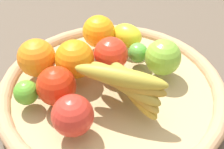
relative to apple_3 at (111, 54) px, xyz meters
The scene contains 13 objects.
ground_plane 0.09m from the apple_3, 19.02° to the right, with size 2.40×2.40×0.00m, color brown.
basket 0.07m from the apple_3, 19.02° to the right, with size 0.46×0.46×0.04m.
apple_3 is the anchor object (origin of this frame).
orange_1 0.08m from the apple_3, 94.91° to the right, with size 0.08×0.08×0.08m, color orange.
lemon_0 0.09m from the apple_3, 134.60° to the left, with size 0.07×0.05×0.05m, color yellow.
banana_bunch 0.10m from the apple_3, ahead, with size 0.17×0.15×0.09m.
apple_0 0.14m from the apple_3, 67.00° to the right, with size 0.07×0.07×0.07m, color red.
apple_2 0.11m from the apple_3, 61.27° to the left, with size 0.07×0.07×0.07m, color #7EB737.
orange_2 0.09m from the apple_3, behind, with size 0.07×0.07×0.07m, color orange.
apple_1 0.18m from the apple_3, 42.13° to the right, with size 0.07×0.07×0.07m, color red.
lime_1 0.06m from the apple_3, 90.98° to the left, with size 0.04×0.04×0.04m, color #58AA3E.
lime_0 0.19m from the apple_3, 78.71° to the right, with size 0.05×0.05×0.05m, color #58A82C.
orange_0 0.15m from the apple_3, 105.51° to the right, with size 0.08×0.08×0.08m, color orange.
Camera 1 is at (0.41, -0.16, 0.44)m, focal length 47.40 mm.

